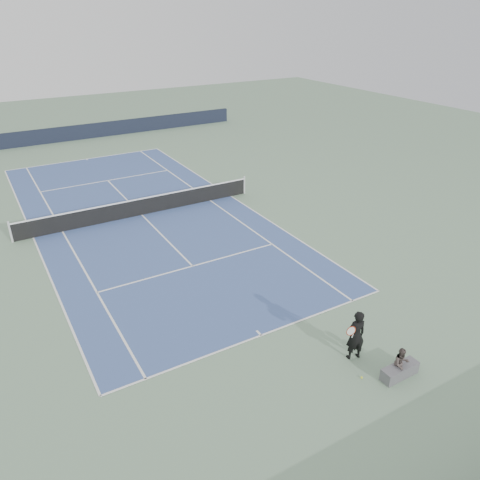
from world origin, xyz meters
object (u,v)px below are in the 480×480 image
tennis_net (141,206)px  tennis_ball (362,377)px  spectator_bench (400,367)px  tennis_player (356,335)px

tennis_net → tennis_ball: bearing=-84.3°
tennis_net → spectator_bench: size_ratio=9.83×
tennis_net → spectator_bench: 15.83m
tennis_ball → spectator_bench: (1.04, -0.50, 0.32)m
tennis_ball → tennis_player: bearing=63.5°
tennis_ball → tennis_net: bearing=95.7°
tennis_player → tennis_net: bearing=97.7°
tennis_player → tennis_ball: size_ratio=25.18×
tennis_net → spectator_bench: tennis_net is taller
tennis_net → tennis_ball: size_ratio=185.28×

